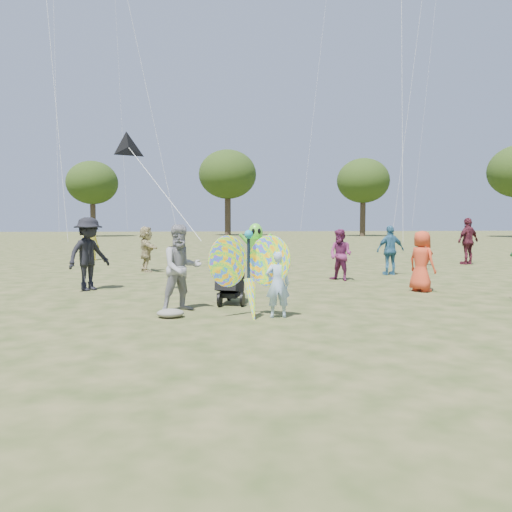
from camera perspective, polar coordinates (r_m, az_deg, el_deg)
The scene contains 17 objects.
ground at distance 8.73m, azimuth 2.39°, elevation -7.90°, with size 160.00×160.00×0.00m, color #51592B.
child_girl at distance 9.30m, azimuth 2.49°, elevation -3.25°, with size 0.46×0.30×1.25m, color #98B9D8.
adult_man at distance 10.08m, azimuth -8.52°, elevation -1.35°, with size 0.84×0.66×1.74m, color gray.
grey_bag at distance 9.53m, azimuth -9.75°, elevation -6.45°, with size 0.51×0.42×0.16m, color slate.
crowd_a at distance 13.42m, azimuth 18.40°, elevation -0.57°, with size 0.76×0.50×1.56m, color red.
crowd_b at distance 13.64m, azimuth -18.58°, elevation 0.22°, with size 1.23×0.71×1.90m, color black.
crowd_c at distance 17.28m, azimuth 15.11°, elevation 0.64°, with size 0.97×0.40×1.66m, color teal.
crowd_d at distance 18.21m, azimuth -12.44°, elevation 0.79°, with size 1.50×0.48×1.62m, color tan.
crowd_e at distance 15.30m, azimuth 9.64°, elevation 0.12°, with size 0.76×0.59×1.56m, color #722655.
crowd_g at distance 24.18m, azimuth -18.49°, elevation 1.59°, with size 0.85×0.55×1.74m, color yellow.
crowd_h at distance 22.55m, azimuth 23.07°, elevation 1.58°, with size 1.14×0.47×1.95m, color #541C28.
crowd_j at distance 24.80m, azimuth -0.34°, elevation 1.50°, with size 1.33×0.42×1.44m, color #9F5B82.
jogging_stroller at distance 10.89m, azimuth -2.99°, elevation -2.26°, with size 0.70×1.13×1.09m.
butterfly_kite at distance 9.22m, azimuth -0.72°, elevation -1.96°, with size 1.74×0.75×1.84m.
delta_kite_rig at distance 12.36m, azimuth -14.30°, elevation 11.87°, with size 2.15×2.33×2.56m.
alien_kite at distance 15.18m, azimuth -0.05°, elevation 0.87°, with size 1.12×0.69×1.74m.
tree_line at distance 53.91m, azimuth -0.91°, elevation 9.39°, with size 91.78×33.60×10.79m.
Camera 1 is at (-1.28, -8.45, 1.80)m, focal length 35.00 mm.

